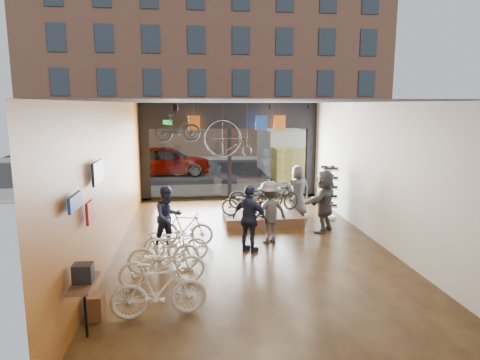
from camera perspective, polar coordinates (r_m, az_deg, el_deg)
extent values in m
cube|color=black|center=(11.63, 1.35, -8.79)|extent=(7.00, 12.00, 0.04)
cube|color=black|center=(11.01, 1.44, 10.49)|extent=(7.00, 12.00, 0.04)
cube|color=#985F1F|center=(11.23, -16.68, 0.22)|extent=(0.04, 12.00, 3.80)
cube|color=beige|center=(12.16, 18.06, 0.87)|extent=(0.04, 12.00, 3.80)
cube|color=beige|center=(5.44, 10.38, -9.85)|extent=(7.00, 0.04, 3.80)
cube|color=#198C26|center=(16.82, -9.63, 7.57)|extent=(0.35, 0.06, 0.18)
cube|color=black|center=(26.22, -3.18, 1.82)|extent=(30.00, 18.00, 0.02)
cube|color=slate|center=(18.54, -1.72, -1.39)|extent=(30.00, 2.40, 0.12)
cube|color=slate|center=(30.17, -3.65, 3.03)|extent=(30.00, 2.00, 0.12)
cube|color=brown|center=(32.60, -4.03, 15.77)|extent=(26.00, 5.00, 14.00)
imported|color=gray|center=(23.13, -9.80, 2.60)|extent=(4.67, 1.88, 1.59)
imported|color=beige|center=(7.92, -10.72, -14.17)|extent=(1.74, 0.68, 1.02)
imported|color=beige|center=(9.17, -10.31, -11.00)|extent=(1.87, 0.96, 0.94)
imported|color=beige|center=(9.83, -10.11, -9.41)|extent=(1.68, 0.74, 0.97)
imported|color=beige|center=(10.67, -8.58, -8.18)|extent=(1.67, 0.82, 0.84)
imported|color=beige|center=(11.66, -7.35, -6.35)|extent=(1.59, 0.76, 0.92)
cube|color=#4D2F1A|center=(13.88, 2.86, -4.93)|extent=(2.40, 1.80, 0.30)
imported|color=black|center=(13.20, 0.86, -3.17)|extent=(1.68, 1.08, 0.84)
imported|color=black|center=(13.83, 5.28, -2.34)|extent=(1.62, 1.14, 0.96)
imported|color=black|center=(14.21, 2.10, -1.98)|extent=(1.84, 0.74, 0.95)
imported|color=#161C33|center=(11.42, -9.59, -4.90)|extent=(1.00, 0.93, 1.64)
imported|color=#161C33|center=(10.89, 1.33, -5.20)|extent=(1.05, 0.99, 1.75)
imported|color=#3F3F44|center=(11.65, 3.92, -4.29)|extent=(1.26, 1.00, 1.71)
imported|color=#3F3F44|center=(14.60, 7.73, -1.41)|extent=(0.91, 0.67, 1.72)
imported|color=#3F3F44|center=(12.86, 11.17, -2.77)|extent=(1.53, 1.66, 1.85)
imported|color=black|center=(15.13, -8.30, 6.87)|extent=(1.60, 0.53, 0.95)
cube|color=#CC5919|center=(16.12, -6.16, 7.55)|extent=(0.45, 0.03, 0.55)
cube|color=#1E3F99|center=(16.34, 2.91, 7.63)|extent=(0.45, 0.03, 0.55)
cube|color=#CC5919|center=(16.47, 5.30, 7.62)|extent=(0.45, 0.03, 0.55)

